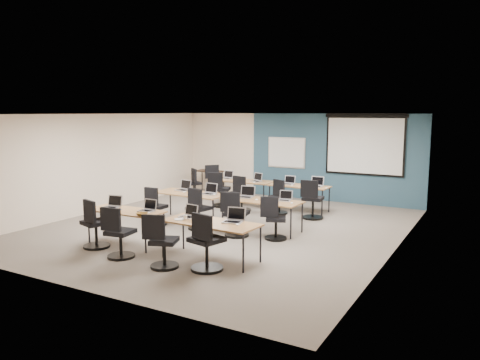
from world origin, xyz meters
The scene contains 58 objects.
floor centered at (0.00, 0.00, 0.00)m, with size 8.00×9.00×0.02m, color #6B6354.
ceiling centered at (0.00, 0.00, 2.70)m, with size 8.00×9.00×0.02m, color white.
wall_back centered at (0.00, 4.50, 1.35)m, with size 8.00×0.04×2.70m, color beige.
wall_front centered at (0.00, -4.50, 1.35)m, with size 8.00×0.04×2.70m, color beige.
wall_left centered at (-4.00, 0.00, 1.35)m, with size 0.04×9.00×2.70m, color beige.
wall_right centered at (4.00, 0.00, 1.35)m, with size 0.04×9.00×2.70m, color beige.
blue_accent_panel centered at (1.25, 4.47, 1.35)m, with size 5.50×0.04×2.70m, color #3D5977.
whiteboard centered at (-0.30, 4.43, 1.45)m, with size 1.28×0.03×0.98m.
projector_screen centered at (2.20, 4.41, 1.89)m, with size 2.40×0.10×1.82m.
training_table_front_left centered at (-1.02, -2.22, 0.68)m, with size 1.67×0.70×0.73m.
training_table_front_right centered at (1.10, -2.25, 0.69)m, with size 1.87×0.78×0.73m.
training_table_mid_left centered at (-1.05, 0.14, 0.69)m, with size 1.91×0.80×0.73m.
training_table_mid_right centered at (0.97, 0.15, 0.69)m, with size 1.86×0.78×0.73m.
training_table_back_left centered at (-0.94, 2.67, 0.69)m, with size 1.84×0.77×0.73m.
training_table_back_right centered at (0.89, 2.61, 0.68)m, with size 1.67×0.70×0.73m.
laptop_0 centered at (-1.44, -2.17, 0.79)m, with size 0.34×0.29×0.26m.
mouse_0 centered at (-1.24, -2.26, 0.74)m, with size 0.06×0.09×0.03m, color white.
task_chair_0 centered at (-1.38, -2.75, 0.42)m, with size 0.56×0.54×1.02m.
laptop_1 centered at (-0.55, -2.07, 0.79)m, with size 0.31×0.27×0.24m.
mouse_1 centered at (-0.41, -2.23, 0.74)m, with size 0.06×0.09×0.03m, color white.
task_chair_1 centered at (-0.48, -3.01, 0.41)m, with size 0.52×0.52×1.00m.
laptop_2 centered at (0.52, -2.11, 0.79)m, with size 0.31×0.27×0.24m.
mouse_2 centered at (0.80, -2.27, 0.74)m, with size 0.06×0.10×0.04m, color white.
task_chair_2 centered at (0.59, -3.06, 0.41)m, with size 0.53×0.51×0.99m.
laptop_3 centered at (1.48, -2.04, 0.80)m, with size 0.35×0.30×0.27m.
mouse_3 centered at (1.67, -2.22, 0.74)m, with size 0.06×0.10×0.03m, color white.
task_chair_3 centered at (1.35, -2.80, 0.44)m, with size 0.58×0.58×1.05m.
laptop_4 centered at (-1.42, 0.37, 0.80)m, with size 0.36×0.30×0.27m.
mouse_4 centered at (-1.21, 0.11, 0.74)m, with size 0.06×0.10×0.04m, color white.
task_chair_4 centered at (-1.54, -0.64, 0.39)m, with size 0.47×0.47×0.96m.
laptop_5 centered at (-0.54, 0.23, 0.80)m, with size 0.35×0.30×0.27m.
mouse_5 centered at (-0.33, 0.13, 0.74)m, with size 0.06×0.10×0.04m, color white.
task_chair_5 centered at (-0.40, -0.47, 0.41)m, with size 0.52×0.52×1.00m.
laptop_6 centered at (0.48, 0.28, 0.80)m, with size 0.36×0.30×0.27m.
mouse_6 centered at (0.86, 0.09, 0.74)m, with size 0.06×0.10×0.04m, color white.
task_chair_6 centered at (0.67, -0.59, 0.42)m, with size 0.54×0.54×1.02m.
laptop_7 centered at (1.45, 0.36, 0.79)m, with size 0.30×0.26×0.23m.
mouse_7 centered at (1.73, 0.11, 0.74)m, with size 0.06×0.09×0.03m, color white.
task_chair_7 centered at (1.54, -0.40, 0.40)m, with size 0.51×0.48×0.96m.
laptop_8 centered at (-1.52, 2.76, 0.79)m, with size 0.32×0.27×0.24m.
mouse_8 centered at (-1.16, 2.58, 0.74)m, with size 0.06×0.10×0.04m, color white.
task_chair_8 centered at (-1.37, 2.07, 0.42)m, with size 0.57×0.54×1.02m.
laptop_9 centered at (-0.48, 2.69, 0.79)m, with size 0.33×0.28×0.25m.
mouse_9 centered at (-0.43, 2.44, 0.74)m, with size 0.05×0.09×0.03m, color white.
task_chair_9 centered at (-0.52, 1.83, 0.42)m, with size 0.53×0.53×1.01m.
laptop_10 centered at (0.56, 2.65, 0.79)m, with size 0.32×0.27×0.24m.
mouse_10 centered at (0.73, 2.47, 0.74)m, with size 0.06×0.10×0.04m, color white.
task_chair_10 centered at (0.56, 2.00, 0.40)m, with size 0.50×0.48×0.96m.
laptop_11 centered at (1.37, 2.65, 0.80)m, with size 0.36×0.31×0.27m.
mouse_11 centered at (1.73, 2.46, 0.74)m, with size 0.06×0.09×0.03m, color white.
task_chair_11 centered at (1.54, 1.89, 0.43)m, with size 0.56×0.56×1.03m.
blue_mousepad centered at (-1.22, -2.34, 0.73)m, with size 0.24×0.20×0.01m, color navy.
snack_bowl centered at (-0.37, -2.45, 0.76)m, with size 0.23×0.23×0.06m, color brown.
snack_plate centered at (0.48, -2.38, 0.74)m, with size 0.19×0.19×0.01m, color white.
coffee_cup centered at (0.59, -2.34, 0.78)m, with size 0.08×0.08×0.07m, color white.
utility_table centered at (-3.01, 4.00, 0.66)m, with size 0.96×0.53×0.75m.
spare_chair_a centered at (-2.31, 3.44, 0.43)m, with size 0.69×0.57×1.04m.
spare_chair_b centered at (-2.88, 2.93, 0.39)m, with size 0.54×0.47×0.95m.
Camera 1 is at (5.72, -9.37, 2.76)m, focal length 35.00 mm.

